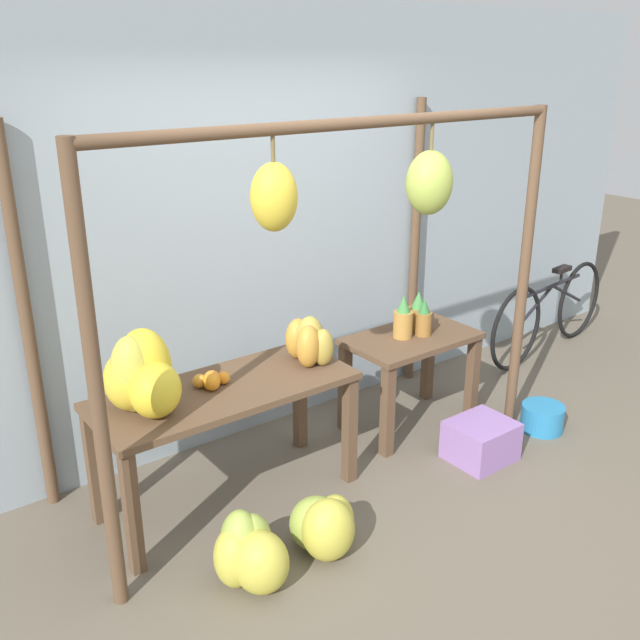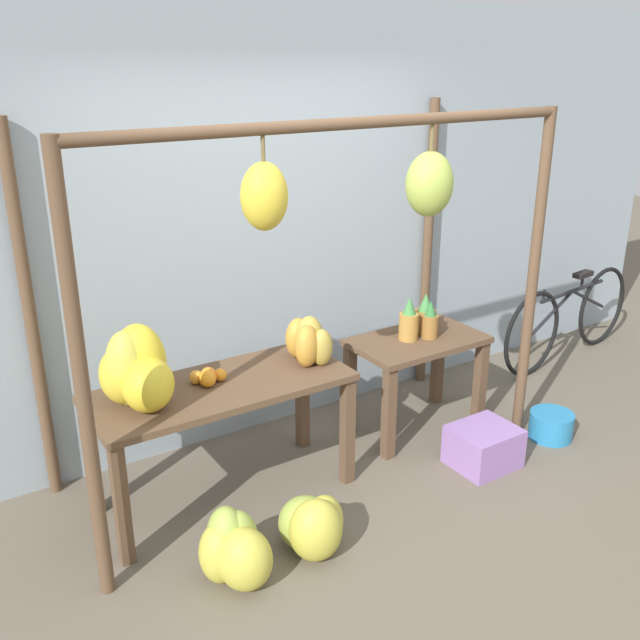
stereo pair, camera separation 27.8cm
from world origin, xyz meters
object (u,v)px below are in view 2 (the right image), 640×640
object	(u,v)px
fruit_crate_white	(483,446)
papaya_pile	(308,342)
blue_bucket	(551,425)
banana_pile_on_table	(134,372)
orange_pile	(208,377)
pineapple_cluster	(420,319)
parked_bicycle	(569,318)
banana_pile_ground_left	(233,550)
banana_pile_ground_right	(314,525)

from	to	relation	value
fruit_crate_white	papaya_pile	distance (m)	1.33
blue_bucket	banana_pile_on_table	bearing A→B (deg)	167.06
orange_pile	papaya_pile	bearing A→B (deg)	-4.02
orange_pile	blue_bucket	distance (m)	2.41
pineapple_cluster	papaya_pile	distance (m)	0.94
orange_pile	parked_bicycle	xyz separation A→B (m)	(3.41, 0.23, -0.40)
blue_bucket	parked_bicycle	xyz separation A→B (m)	(1.18, 0.85, 0.28)
orange_pile	fruit_crate_white	bearing A→B (deg)	-21.31
pineapple_cluster	papaya_pile	size ratio (longest dim) A/B	0.93
fruit_crate_white	banana_pile_ground_left	bearing A→B (deg)	-176.94
banana_pile_on_table	pineapple_cluster	bearing A→B (deg)	1.20
pineapple_cluster	parked_bicycle	size ratio (longest dim) A/B	0.18
orange_pile	papaya_pile	distance (m)	0.64
banana_pile_ground_left	blue_bucket	size ratio (longest dim) A/B	1.55
orange_pile	blue_bucket	world-z (taller)	orange_pile
banana_pile_ground_left	fruit_crate_white	bearing A→B (deg)	3.06
banana_pile_ground_right	banana_pile_ground_left	bearing A→B (deg)	175.54
orange_pile	parked_bicycle	bearing A→B (deg)	3.83
banana_pile_on_table	orange_pile	size ratio (longest dim) A/B	2.48
fruit_crate_white	blue_bucket	distance (m)	0.64
pineapple_cluster	banana_pile_ground_left	xyz separation A→B (m)	(-1.79, -0.74, -0.62)
banana_pile_on_table	blue_bucket	size ratio (longest dim) A/B	1.73
pineapple_cluster	banana_pile_ground_right	world-z (taller)	pineapple_cluster
orange_pile	banana_pile_ground_left	xyz separation A→B (m)	(-0.22, -0.71, -0.60)
pineapple_cluster	orange_pile	bearing A→B (deg)	-179.04
banana_pile_on_table	pineapple_cluster	world-z (taller)	banana_pile_on_table
orange_pile	banana_pile_ground_right	size ratio (longest dim) A/B	0.44
banana_pile_on_table	banana_pile_ground_left	xyz separation A→B (m)	(0.19, -0.70, -0.74)
banana_pile_on_table	orange_pile	world-z (taller)	banana_pile_on_table
parked_bicycle	orange_pile	bearing A→B (deg)	-176.17
pineapple_cluster	banana_pile_ground_right	bearing A→B (deg)	-150.00
banana_pile_on_table	parked_bicycle	bearing A→B (deg)	3.64
banana_pile_on_table	parked_bicycle	distance (m)	3.87
orange_pile	banana_pile_ground_left	bearing A→B (deg)	-107.32
orange_pile	blue_bucket	xyz separation A→B (m)	(2.22, -0.62, -0.68)
banana_pile_on_table	pineapple_cluster	size ratio (longest dim) A/B	1.59
orange_pile	papaya_pile	size ratio (longest dim) A/B	0.60
pineapple_cluster	parked_bicycle	xyz separation A→B (m)	(1.84, 0.20, -0.42)
banana_pile_on_table	orange_pile	bearing A→B (deg)	2.10
banana_pile_ground_left	orange_pile	bearing A→B (deg)	72.68
blue_bucket	pineapple_cluster	bearing A→B (deg)	135.30
banana_pile_ground_right	blue_bucket	world-z (taller)	banana_pile_ground_right
pineapple_cluster	blue_bucket	xyz separation A→B (m)	(0.65, -0.65, -0.70)
pineapple_cluster	banana_pile_ground_left	size ratio (longest dim) A/B	0.70
blue_bucket	banana_pile_ground_right	bearing A→B (deg)	-176.32
banana_pile_ground_left	parked_bicycle	bearing A→B (deg)	14.56
parked_bicycle	banana_pile_on_table	bearing A→B (deg)	-176.36
pineapple_cluster	banana_pile_ground_left	distance (m)	2.03
banana_pile_on_table	banana_pile_ground_right	size ratio (longest dim) A/B	1.10
banana_pile_ground_left	fruit_crate_white	world-z (taller)	banana_pile_ground_left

